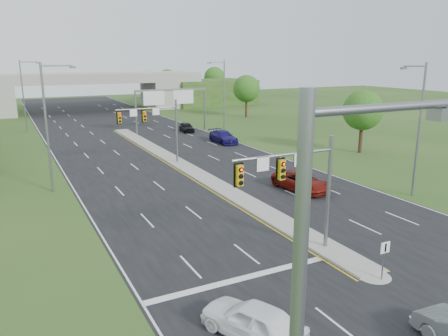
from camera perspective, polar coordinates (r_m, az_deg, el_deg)
ground at (r=27.86m, az=13.05°, el=-10.19°), size 240.00×240.00×0.00m
road at (r=57.82m, az=-9.68°, el=2.72°), size 24.00×160.00×0.02m
median at (r=46.74m, az=-5.23°, el=0.25°), size 2.00×54.00×0.16m
median_nose at (r=25.23m, az=19.02°, el=-13.07°), size 2.00×2.00×0.16m
lane_markings at (r=51.96m, az=-8.29°, el=1.50°), size 23.72×160.00×0.01m
signal_mast_near at (r=24.86m, az=9.75°, el=-1.42°), size 6.62×0.60×7.00m
signal_mast_far at (r=46.88m, az=-8.82°, el=5.95°), size 6.62×0.60×7.00m
keep_right_sign at (r=24.31m, az=20.19°, el=-10.54°), size 0.60×0.13×2.20m
sign_gantry at (r=68.51m, az=-7.02°, el=9.01°), size 11.58×0.44×6.67m
overpass at (r=100.87m, az=-17.63°, el=9.14°), size 80.00×14.00×8.10m
lightpole_l_mid at (r=39.67m, az=-21.93°, el=5.62°), size 2.85×0.25×11.00m
lightpole_l_far at (r=74.43m, az=-24.63°, el=8.92°), size 2.85×0.25×11.00m
lightpole_r_near at (r=38.90m, az=24.01°, el=5.26°), size 2.85×0.25×11.00m
lightpole_r_far at (r=66.56m, az=-0.13°, el=9.71°), size 2.85×0.25×11.00m
tree_r_near at (r=55.43m, az=17.68°, el=7.18°), size 4.80×4.80×7.60m
tree_r_mid at (r=85.80m, az=2.96°, el=10.31°), size 5.20×5.20×8.12m
tree_back_c at (r=120.42m, az=-7.37°, el=11.34°), size 5.60×5.60×8.32m
tree_back_d at (r=125.83m, az=-1.25°, el=11.72°), size 6.00×6.00×8.85m
car_white at (r=19.11m, az=3.77°, el=-19.21°), size 3.60×5.06×1.60m
car_far_a at (r=38.81m, az=10.06°, el=-1.72°), size 3.20×6.00×1.60m
car_far_b at (r=59.76m, az=-0.08°, el=4.10°), size 2.32×5.64×1.63m
car_far_c at (r=69.04m, az=-4.90°, el=5.34°), size 2.23×4.42×1.45m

